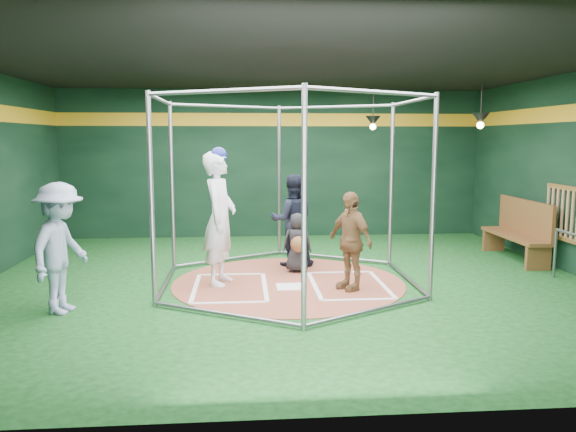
{
  "coord_description": "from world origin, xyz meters",
  "views": [
    {
      "loc": [
        -0.74,
        -8.96,
        2.36
      ],
      "look_at": [
        0.0,
        0.1,
        1.1
      ],
      "focal_mm": 35.0,
      "sensor_mm": 36.0,
      "label": 1
    }
  ],
  "objects": [
    {
      "name": "batter_figure",
      "position": [
        -1.11,
        0.01,
        1.1
      ],
      "size": [
        0.68,
        0.88,
        2.21
      ],
      "color": "silver",
      "rests_on": "clay_disc"
    },
    {
      "name": "batting_cage",
      "position": [
        -0.0,
        -0.0,
        1.5
      ],
      "size": [
        4.05,
        4.67,
        3.0
      ],
      "color": "gray",
      "rests_on": "ground"
    },
    {
      "name": "steel_railing",
      "position": [
        4.55,
        -0.48,
        0.57
      ],
      "size": [
        0.05,
        1.0,
        0.86
      ],
      "color": "slate",
      "rests_on": "ground"
    },
    {
      "name": "bystander_blue",
      "position": [
        -3.2,
        -1.31,
        0.89
      ],
      "size": [
        0.91,
        1.27,
        1.78
      ],
      "primitive_type": "imported",
      "rotation": [
        0.0,
        0.0,
        1.34
      ],
      "color": "#8C9CB9",
      "rests_on": "ground"
    },
    {
      "name": "batter_box_right",
      "position": [
        0.95,
        -0.25,
        0.02
      ],
      "size": [
        1.17,
        1.77,
        0.01
      ],
      "color": "white",
      "rests_on": "clay_disc"
    },
    {
      "name": "pendant_lamp_near",
      "position": [
        2.2,
        3.6,
        2.74
      ],
      "size": [
        0.34,
        0.34,
        0.9
      ],
      "color": "black",
      "rests_on": "room_shell"
    },
    {
      "name": "catcher_figure",
      "position": [
        0.21,
        0.72,
        0.54
      ],
      "size": [
        0.55,
        0.58,
        1.05
      ],
      "color": "black",
      "rests_on": "clay_disc"
    },
    {
      "name": "batter_box_left",
      "position": [
        -0.95,
        -0.25,
        0.02
      ],
      "size": [
        1.17,
        1.77,
        0.01
      ],
      "color": "white",
      "rests_on": "clay_disc"
    },
    {
      "name": "umpire",
      "position": [
        0.18,
        1.25,
        0.86
      ],
      "size": [
        0.86,
        0.68,
        1.7
      ],
      "primitive_type": "imported",
      "rotation": [
        0.0,
        0.0,
        3.19
      ],
      "color": "black",
      "rests_on": "clay_disc"
    },
    {
      "name": "clay_disc",
      "position": [
        0.0,
        0.0,
        0.01
      ],
      "size": [
        3.8,
        3.8,
        0.01
      ],
      "primitive_type": "cylinder",
      "color": "#974D37",
      "rests_on": "ground"
    },
    {
      "name": "visitor_leopard",
      "position": [
        0.92,
        -0.48,
        0.78
      ],
      "size": [
        0.79,
        0.97,
        1.54
      ],
      "primitive_type": "imported",
      "rotation": [
        0.0,
        0.0,
        -1.02
      ],
      "color": "#9F7444",
      "rests_on": "clay_disc"
    },
    {
      "name": "room_shell",
      "position": [
        0.0,
        0.01,
        1.75
      ],
      "size": [
        10.1,
        9.1,
        3.53
      ],
      "color": "#0C3811",
      "rests_on": "ground"
    },
    {
      "name": "bat_rack",
      "position": [
        4.93,
        0.4,
        1.05
      ],
      "size": [
        0.07,
        1.25,
        0.98
      ],
      "color": "brown",
      "rests_on": "room_shell"
    },
    {
      "name": "pendant_lamp_far",
      "position": [
        4.0,
        2.0,
        2.74
      ],
      "size": [
        0.34,
        0.34,
        0.9
      ],
      "color": "black",
      "rests_on": "room_shell"
    },
    {
      "name": "dugout_bench",
      "position": [
        4.64,
        1.43,
        0.6
      ],
      "size": [
        0.47,
        2.03,
        1.18
      ],
      "color": "brown",
      "rests_on": "ground"
    },
    {
      "name": "home_plate",
      "position": [
        0.0,
        -0.3,
        0.02
      ],
      "size": [
        0.43,
        0.43,
        0.01
      ],
      "primitive_type": "cube",
      "color": "white",
      "rests_on": "clay_disc"
    }
  ]
}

